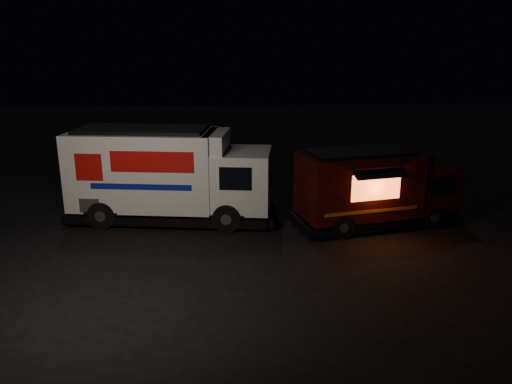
# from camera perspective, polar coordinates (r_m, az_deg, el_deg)

# --- Properties ---
(ground) EXTENTS (80.00, 80.00, 0.00)m
(ground) POSITION_cam_1_polar(r_m,az_deg,el_deg) (15.46, -6.08, -7.08)
(ground) COLOR black
(ground) RESTS_ON ground
(white_truck) EXTENTS (7.72, 3.57, 3.37)m
(white_truck) POSITION_cam_1_polar(r_m,az_deg,el_deg) (18.15, -9.60, 1.95)
(white_truck) COLOR silver
(white_truck) RESTS_ON ground
(red_truck) EXTENTS (6.17, 3.33, 2.72)m
(red_truck) POSITION_cam_1_polar(r_m,az_deg,el_deg) (17.99, 13.75, 0.51)
(red_truck) COLOR black
(red_truck) RESTS_ON ground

